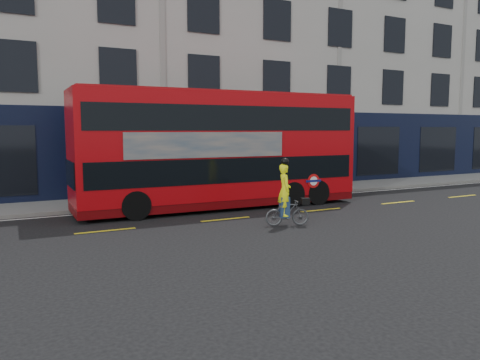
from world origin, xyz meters
TOP-DOWN VIEW (x-y plane):
  - ground at (0.00, 0.00)m, footprint 120.00×120.00m
  - pavement at (0.00, 6.50)m, footprint 60.00×3.00m
  - kerb at (0.00, 5.00)m, footprint 60.00×0.12m
  - building_terrace at (0.00, 12.94)m, footprint 50.00×10.07m
  - road_edge_line at (0.00, 4.70)m, footprint 58.00×0.10m
  - lane_dashes at (0.00, 1.50)m, footprint 58.00×0.12m
  - bus at (0.92, 3.80)m, footprint 11.11×2.74m
  - cyclist at (1.22, -0.36)m, footprint 1.45×0.82m

SIDE VIEW (x-z plane):
  - ground at x=0.00m, z-range 0.00..0.00m
  - road_edge_line at x=0.00m, z-range 0.00..0.01m
  - lane_dashes at x=0.00m, z-range 0.00..0.01m
  - pavement at x=0.00m, z-range 0.00..0.12m
  - kerb at x=0.00m, z-range 0.00..0.13m
  - cyclist at x=1.22m, z-range -0.32..1.84m
  - bus at x=0.92m, z-range 0.06..4.51m
  - building_terrace at x=0.00m, z-range -0.01..14.99m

